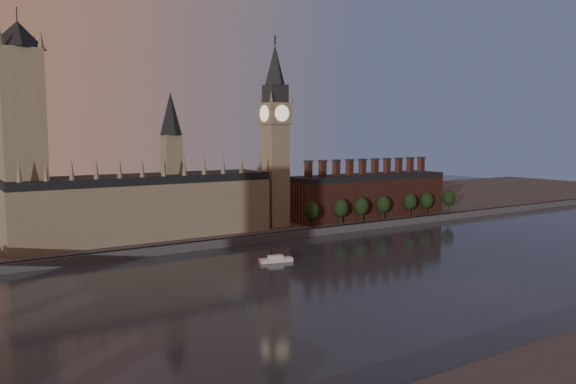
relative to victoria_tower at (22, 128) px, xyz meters
name	(u,v)px	position (x,y,z in m)	size (l,w,h in m)	color
ground	(398,275)	(120.00, -115.00, -59.09)	(900.00, 900.00, 0.00)	black
north_bank	(209,216)	(120.00, 63.04, -57.09)	(900.00, 182.00, 4.00)	#46464B
palace_of_westminster	(146,203)	(55.59, -0.09, -37.46)	(130.00, 30.30, 74.00)	#796F56
victoria_tower	(22,128)	(0.00, 0.00, 0.00)	(24.00, 24.00, 108.00)	#796F56
big_ben	(275,134)	(130.00, -5.00, -2.26)	(15.00, 15.00, 107.00)	#796F56
chimney_block	(368,195)	(200.00, -5.00, -41.27)	(110.00, 25.00, 37.00)	#50261E
embankment_tree_0	(312,211)	(144.37, -20.65, -45.62)	(8.60, 8.60, 14.88)	black
embankment_tree_1	(341,208)	(165.80, -20.23, -45.62)	(8.60, 8.60, 14.88)	black
embankment_tree_2	(362,206)	(180.92, -20.89, -45.62)	(8.60, 8.60, 14.88)	black
embankment_tree_3	(383,204)	(198.06, -21.15, -45.62)	(8.60, 8.60, 14.88)	black
embankment_tree_4	(410,202)	(221.99, -20.20, -45.62)	(8.60, 8.60, 14.88)	black
embankment_tree_5	(427,200)	(236.20, -20.99, -45.62)	(8.60, 8.60, 14.88)	black
embankment_tree_6	(449,198)	(258.51, -19.90, -45.62)	(8.60, 8.60, 14.88)	black
river_boat	(276,259)	(90.96, -68.19, -57.93)	(15.69, 7.39, 3.02)	silver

